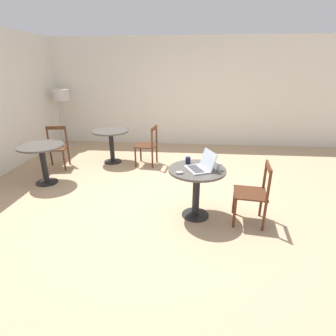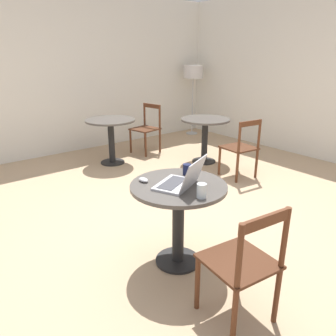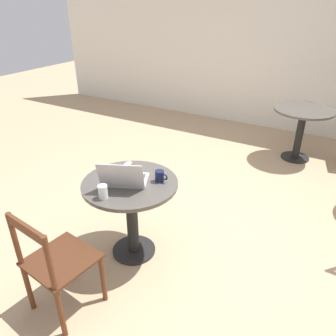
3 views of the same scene
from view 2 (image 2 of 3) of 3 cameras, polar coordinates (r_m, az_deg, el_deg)
ground_plane at (r=3.58m, az=2.17°, el=-8.94°), size 16.00×16.00×0.00m
wall_back at (r=5.98m, az=-18.96°, el=15.12°), size 9.40×0.06×2.70m
cafe_table_near at (r=2.67m, az=1.82°, el=-6.28°), size 0.77×0.77×0.72m
cafe_table_mid at (r=5.29m, az=6.47°, el=6.74°), size 0.77×0.77×0.72m
cafe_table_far at (r=5.27m, az=-9.93°, el=6.53°), size 0.77×0.77×0.72m
chair_near_front at (r=2.22m, az=12.95°, el=-16.10°), size 0.47×0.47×0.85m
chair_mid_front at (r=4.72m, az=12.59°, el=3.37°), size 0.46×0.46×0.85m
chair_far_right at (r=5.84m, az=-3.73°, el=6.88°), size 0.49×0.49×0.85m
floor_lamp at (r=7.13m, az=4.41°, el=16.04°), size 0.41×0.41×1.45m
laptop at (r=2.54m, az=2.21°, el=-2.24°), size 0.44×0.43×0.24m
mouse at (r=2.66m, az=-4.30°, el=-2.05°), size 0.06×0.10×0.03m
mug at (r=2.79m, az=3.36°, el=-0.22°), size 0.11×0.07×0.09m
drinking_glass at (r=2.36m, az=5.85°, el=-3.95°), size 0.07×0.07×0.11m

